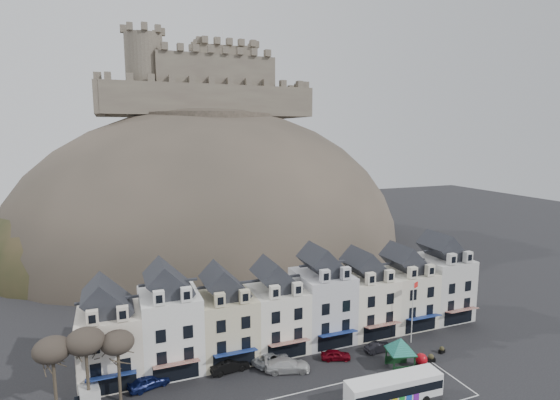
# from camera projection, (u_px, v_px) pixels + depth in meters

# --- Properties ---
(coach_bay_markings) EXTENTS (22.00, 7.50, 0.01)m
(coach_bay_markings) POSITION_uv_depth(u_px,v_px,m) (372.00, 398.00, 46.52)
(coach_bay_markings) COLOR silver
(coach_bay_markings) RESTS_ON ground
(townhouse_terrace) EXTENTS (54.40, 9.35, 11.80)m
(townhouse_terrace) POSITION_uv_depth(u_px,v_px,m) (300.00, 304.00, 58.58)
(townhouse_terrace) COLOR silver
(townhouse_terrace) RESTS_ON ground
(castle_hill) EXTENTS (100.00, 76.00, 68.00)m
(castle_hill) POSITION_uv_depth(u_px,v_px,m) (217.00, 246.00, 108.52)
(castle_hill) COLOR #38332B
(castle_hill) RESTS_ON ground
(castle) EXTENTS (50.20, 22.20, 22.00)m
(castle) POSITION_uv_depth(u_px,v_px,m) (204.00, 83.00, 108.56)
(castle) COLOR brown
(castle) RESTS_ON ground
(tree_left_far) EXTENTS (3.61, 3.61, 8.24)m
(tree_left_far) POSITION_uv_depth(u_px,v_px,m) (52.00, 350.00, 42.78)
(tree_left_far) COLOR #332B20
(tree_left_far) RESTS_ON ground
(tree_left_mid) EXTENTS (3.78, 3.78, 8.64)m
(tree_left_mid) POSITION_uv_depth(u_px,v_px,m) (85.00, 342.00, 43.81)
(tree_left_mid) COLOR #332B20
(tree_left_mid) RESTS_ON ground
(tree_left_near) EXTENTS (3.43, 3.43, 7.84)m
(tree_left_near) POSITION_uv_depth(u_px,v_px,m) (117.00, 343.00, 45.00)
(tree_left_near) COLOR #332B20
(tree_left_near) RESTS_ON ground
(bus) EXTENTS (10.65, 2.92, 2.98)m
(bus) POSITION_uv_depth(u_px,v_px,m) (394.00, 389.00, 45.43)
(bus) COLOR #262628
(bus) RESTS_ON ground
(bus_shelter) EXTENTS (5.95, 5.95, 3.90)m
(bus_shelter) POSITION_uv_depth(u_px,v_px,m) (401.00, 345.00, 51.89)
(bus_shelter) COLOR #103218
(bus_shelter) RESTS_ON ground
(red_buoy) EXTENTS (1.44, 1.44, 1.79)m
(red_buoy) POSITION_uv_depth(u_px,v_px,m) (421.00, 360.00, 52.48)
(red_buoy) COLOR black
(red_buoy) RESTS_ON ground
(flagpole) EXTENTS (1.14, 0.58, 8.60)m
(flagpole) POSITION_uv_depth(u_px,v_px,m) (413.00, 308.00, 58.18)
(flagpole) COLOR silver
(flagpole) RESTS_ON ground
(white_van) EXTENTS (2.55, 4.66, 2.02)m
(white_van) POSITION_uv_depth(u_px,v_px,m) (88.00, 391.00, 46.09)
(white_van) COLOR silver
(white_van) RESTS_ON ground
(planter_west) EXTENTS (0.97, 0.65, 0.89)m
(planter_west) POSITION_uv_depth(u_px,v_px,m) (442.00, 350.00, 56.05)
(planter_west) COLOR black
(planter_west) RESTS_ON ground
(planter_east) EXTENTS (1.07, 0.69, 0.99)m
(planter_east) POSITION_uv_depth(u_px,v_px,m) (431.00, 358.00, 53.93)
(planter_east) COLOR black
(planter_east) RESTS_ON ground
(car_navy) EXTENTS (4.91, 3.03, 1.56)m
(car_navy) POSITION_uv_depth(u_px,v_px,m) (149.00, 381.00, 48.34)
(car_navy) COLOR #0D1645
(car_navy) RESTS_ON ground
(car_black) EXTENTS (4.86, 2.12, 1.55)m
(car_black) POSITION_uv_depth(u_px,v_px,m) (229.00, 365.00, 51.67)
(car_black) COLOR black
(car_black) RESTS_ON ground
(car_silver) EXTENTS (5.35, 4.08, 1.37)m
(car_silver) POSITION_uv_depth(u_px,v_px,m) (271.00, 358.00, 53.56)
(car_silver) COLOR #9FA2A6
(car_silver) RESTS_ON ground
(car_white) EXTENTS (5.80, 3.66, 1.56)m
(car_white) POSITION_uv_depth(u_px,v_px,m) (287.00, 365.00, 51.68)
(car_white) COLOR #BABABA
(car_white) RESTS_ON ground
(car_maroon) EXTENTS (3.98, 2.67, 1.26)m
(car_maroon) POSITION_uv_depth(u_px,v_px,m) (336.00, 355.00, 54.37)
(car_maroon) COLOR #640510
(car_maroon) RESTS_ON ground
(car_charcoal) EXTENTS (3.83, 1.46, 1.25)m
(car_charcoal) POSITION_uv_depth(u_px,v_px,m) (379.00, 347.00, 56.33)
(car_charcoal) COLOR black
(car_charcoal) RESTS_ON ground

